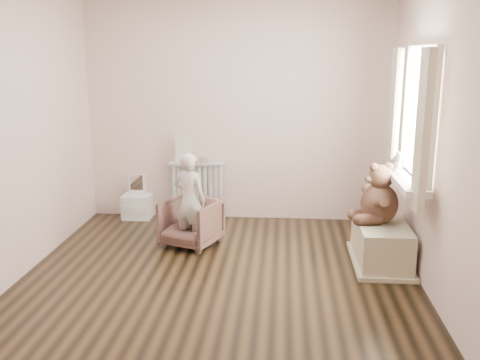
# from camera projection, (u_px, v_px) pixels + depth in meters

# --- Properties ---
(floor) EXTENTS (3.60, 3.60, 0.01)m
(floor) POSITION_uv_depth(u_px,v_px,m) (220.00, 276.00, 4.91)
(floor) COLOR black
(floor) RESTS_ON ground
(back_wall) EXTENTS (3.60, 0.02, 2.60)m
(back_wall) POSITION_uv_depth(u_px,v_px,m) (237.00, 112.00, 6.35)
(back_wall) COLOR silver
(back_wall) RESTS_ON ground
(front_wall) EXTENTS (3.60, 0.02, 2.60)m
(front_wall) POSITION_uv_depth(u_px,v_px,m) (177.00, 187.00, 2.86)
(front_wall) COLOR silver
(front_wall) RESTS_ON ground
(left_wall) EXTENTS (0.02, 3.60, 2.60)m
(left_wall) POSITION_uv_depth(u_px,v_px,m) (18.00, 133.00, 4.75)
(left_wall) COLOR silver
(left_wall) RESTS_ON ground
(right_wall) EXTENTS (0.02, 3.60, 2.60)m
(right_wall) POSITION_uv_depth(u_px,v_px,m) (432.00, 138.00, 4.46)
(right_wall) COLOR silver
(right_wall) RESTS_ON ground
(window) EXTENTS (0.03, 0.90, 1.10)m
(window) POSITION_uv_depth(u_px,v_px,m) (420.00, 116.00, 4.72)
(window) COLOR white
(window) RESTS_ON right_wall
(window_sill) EXTENTS (0.22, 1.10, 0.06)m
(window_sill) POSITION_uv_depth(u_px,v_px,m) (405.00, 180.00, 4.86)
(window_sill) COLOR silver
(window_sill) RESTS_ON right_wall
(curtain_left) EXTENTS (0.06, 0.26, 1.30)m
(curtain_left) POSITION_uv_depth(u_px,v_px,m) (423.00, 132.00, 4.19)
(curtain_left) COLOR beige
(curtain_left) RESTS_ON right_wall
(curtain_right) EXTENTS (0.06, 0.26, 1.30)m
(curtain_right) POSITION_uv_depth(u_px,v_px,m) (394.00, 115.00, 5.29)
(curtain_right) COLOR beige
(curtain_right) RESTS_ON right_wall
(radiator) EXTENTS (0.67, 0.13, 0.71)m
(radiator) POSITION_uv_depth(u_px,v_px,m) (197.00, 188.00, 6.48)
(radiator) COLOR silver
(radiator) RESTS_ON floor
(paper_doll) EXTENTS (0.19, 0.02, 0.32)m
(paper_doll) POSITION_uv_depth(u_px,v_px,m) (183.00, 149.00, 6.38)
(paper_doll) COLOR beige
(paper_doll) RESTS_ON radiator
(tin_a) EXTENTS (0.10, 0.10, 0.06)m
(tin_a) POSITION_uv_depth(u_px,v_px,m) (204.00, 160.00, 6.39)
(tin_a) COLOR #A59E8C
(tin_a) RESTS_ON radiator
(toy_vanity) EXTENTS (0.34, 0.25, 0.54)m
(toy_vanity) POSITION_uv_depth(u_px,v_px,m) (137.00, 197.00, 6.54)
(toy_vanity) COLOR silver
(toy_vanity) RESTS_ON floor
(armchair) EXTENTS (0.69, 0.70, 0.50)m
(armchair) POSITION_uv_depth(u_px,v_px,m) (191.00, 223.00, 5.63)
(armchair) COLOR brown
(armchair) RESTS_ON floor
(child) EXTENTS (0.42, 0.35, 0.99)m
(child) POSITION_uv_depth(u_px,v_px,m) (190.00, 200.00, 5.52)
(child) COLOR beige
(child) RESTS_ON armchair
(toy_bench) EXTENTS (0.46, 0.88, 0.41)m
(toy_bench) POSITION_uv_depth(u_px,v_px,m) (381.00, 244.00, 5.16)
(toy_bench) COLOR beige
(toy_bench) RESTS_ON floor
(teddy_bear) EXTENTS (0.52, 0.44, 0.57)m
(teddy_bear) POSITION_uv_depth(u_px,v_px,m) (380.00, 196.00, 5.07)
(teddy_bear) COLOR #392318
(teddy_bear) RESTS_ON toy_bench
(plush_cat) EXTENTS (0.19, 0.25, 0.19)m
(plush_cat) POSITION_uv_depth(u_px,v_px,m) (398.00, 159.00, 5.12)
(plush_cat) COLOR slate
(plush_cat) RESTS_ON window_sill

